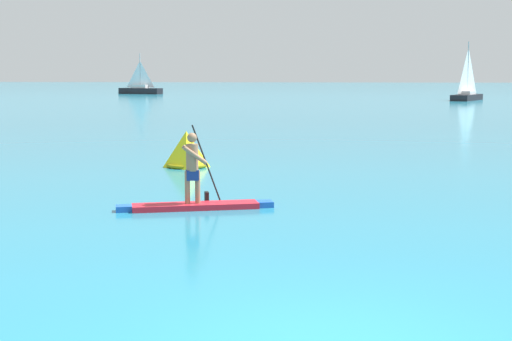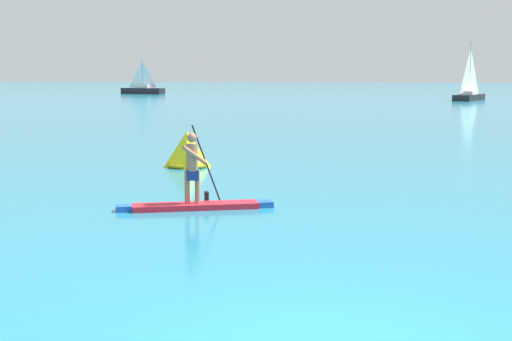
% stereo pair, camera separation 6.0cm
% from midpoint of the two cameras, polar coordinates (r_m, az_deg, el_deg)
% --- Properties ---
extents(paddleboarder_mid_center, '(3.33, 1.34, 1.80)m').
position_cam_midpoint_polar(paddleboarder_mid_center, '(16.14, -4.53, -1.77)').
color(paddleboarder_mid_center, red).
rests_on(paddleboarder_mid_center, ground).
extents(race_marker_buoy, '(1.27, 1.27, 1.12)m').
position_cam_midpoint_polar(race_marker_buoy, '(23.30, -5.18, 1.47)').
color(race_marker_buoy, yellow).
rests_on(race_marker_buoy, ground).
extents(sailboat_left_horizon, '(6.46, 3.51, 5.50)m').
position_cam_midpoint_polar(sailboat_left_horizon, '(104.88, -8.59, 6.15)').
color(sailboat_left_horizon, black).
rests_on(sailboat_left_horizon, ground).
extents(sailboat_right_horizon, '(4.27, 6.56, 6.15)m').
position_cam_midpoint_polar(sailboat_right_horizon, '(82.66, 15.92, 5.65)').
color(sailboat_right_horizon, black).
rests_on(sailboat_right_horizon, ground).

